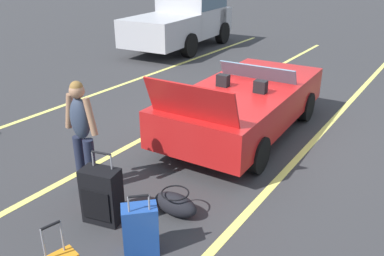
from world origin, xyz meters
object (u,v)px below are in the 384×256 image
at_px(traveler_person, 82,131).
at_px(suitcase_medium_bright, 140,230).
at_px(duffel_bag, 175,204).
at_px(parked_pickup_truck_far, 186,17).
at_px(suitcase_large_black, 102,196).
at_px(convertible_car, 249,101).

bearing_deg(traveler_person, suitcase_medium_bright, -113.35).
xyz_separation_m(duffel_bag, parked_pickup_truck_far, (8.77, 5.95, 0.95)).
height_order(suitcase_large_black, parked_pickup_truck_far, parked_pickup_truck_far).
xyz_separation_m(suitcase_large_black, suitcase_medium_bright, (-0.19, -0.80, -0.06)).
bearing_deg(duffel_bag, convertible_car, 9.04).
distance_m(duffel_bag, traveler_person, 1.65).
bearing_deg(parked_pickup_truck_far, suitcase_medium_bright, -152.92).
xyz_separation_m(traveler_person, parked_pickup_truck_far, (8.98, 4.50, 0.18)).
height_order(convertible_car, suitcase_large_black, convertible_car).
relative_size(suitcase_large_black, traveler_person, 0.58).
relative_size(convertible_car, suitcase_large_black, 4.44).
bearing_deg(parked_pickup_truck_far, traveler_person, -158.58).
xyz_separation_m(suitcase_large_black, duffel_bag, (0.63, -0.69, -0.21)).
bearing_deg(traveler_person, duffel_bag, -83.79).
xyz_separation_m(suitcase_large_black, traveler_person, (0.42, 0.75, 0.56)).
bearing_deg(duffel_bag, suitcase_large_black, 132.09).
bearing_deg(convertible_car, suitcase_large_black, 174.27).
distance_m(suitcase_large_black, suitcase_medium_bright, 0.83).
bearing_deg(parked_pickup_truck_far, duffel_bag, -151.07).
bearing_deg(suitcase_large_black, convertible_car, 162.99).
bearing_deg(suitcase_medium_bright, suitcase_large_black, 31.88).
bearing_deg(suitcase_large_black, traveler_person, -132.85).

